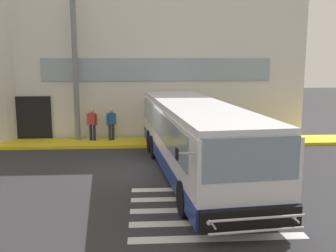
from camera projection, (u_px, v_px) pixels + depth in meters
ground_plane at (138, 170)px, 14.99m from camera, size 80.00×90.00×0.02m
bay_paint_stripes at (206, 209)px, 10.99m from camera, size 4.40×3.96×0.01m
terminal_building at (129, 59)px, 25.58m from camera, size 20.01×13.80×8.78m
boarding_curb at (139, 142)px, 19.70m from camera, size 22.21×2.00×0.15m
entry_support_column at (75, 69)px, 19.45m from camera, size 0.28×0.28×7.34m
bus_main_foreground at (194, 139)px, 14.34m from camera, size 3.71×12.17×2.70m
passenger_near_column at (92, 122)px, 19.72m from camera, size 0.56×0.46×1.68m
passenger_by_doorway at (111, 123)px, 19.79m from camera, size 0.48×0.41×1.68m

